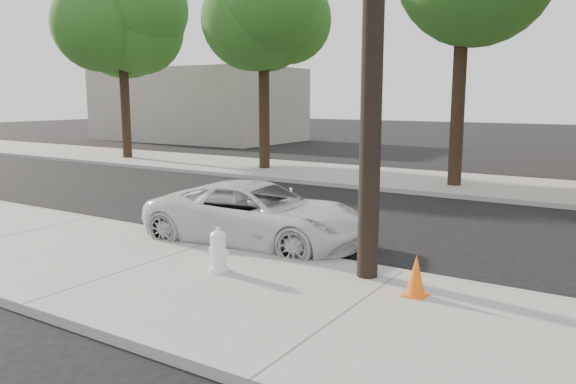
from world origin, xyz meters
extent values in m
plane|color=black|center=(0.00, 0.00, 0.00)|extent=(120.00, 120.00, 0.00)
cube|color=gray|center=(0.00, -4.30, 0.07)|extent=(90.00, 4.40, 0.15)
cube|color=gray|center=(0.00, 8.50, 0.07)|extent=(90.00, 5.00, 0.15)
cube|color=#9E9B93|center=(0.00, -2.10, 0.07)|extent=(90.00, 0.12, 0.16)
cube|color=gray|center=(-20.00, 20.00, 2.50)|extent=(14.00, 8.00, 5.00)
cylinder|color=black|center=(-14.00, 8.00, 2.40)|extent=(0.44, 0.44, 4.50)
sphere|color=#194B15|center=(-14.00, 8.00, 6.15)|extent=(4.50, 4.50, 4.50)
sphere|color=#194B15|center=(-13.40, 7.55, 7.35)|extent=(3.60, 3.60, 3.60)
cylinder|color=black|center=(-6.00, 8.20, 2.28)|extent=(0.44, 0.44, 4.25)
sphere|color=#194B15|center=(-6.00, 8.20, 5.80)|extent=(4.20, 4.20, 4.20)
cylinder|color=black|center=(2.00, 7.80, 2.53)|extent=(0.44, 0.44, 4.75)
imported|color=silver|center=(0.60, -1.59, 0.65)|extent=(4.88, 2.59, 1.31)
cylinder|color=white|center=(1.38, -3.80, 0.18)|extent=(0.34, 0.34, 0.06)
cylinder|color=white|center=(1.38, -3.80, 0.44)|extent=(0.26, 0.26, 0.59)
ellipsoid|color=white|center=(1.38, -3.80, 0.76)|extent=(0.28, 0.28, 0.19)
cylinder|color=white|center=(1.38, -3.80, 0.50)|extent=(0.38, 0.17, 0.12)
cylinder|color=white|center=(1.38, -3.80, 0.50)|extent=(0.17, 0.21, 0.15)
cube|color=#FE5E0D|center=(4.59, -3.17, 0.16)|extent=(0.34, 0.34, 0.02)
cone|color=#FE5E0D|center=(4.59, -3.17, 0.46)|extent=(0.30, 0.30, 0.63)
camera|label=1|loc=(7.24, -10.86, 3.04)|focal=35.00mm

